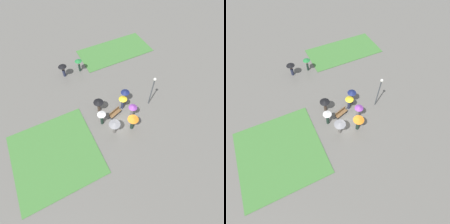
% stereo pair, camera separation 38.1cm
% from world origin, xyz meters
% --- Properties ---
extents(ground_plane, '(90.00, 90.00, 0.00)m').
position_xyz_m(ground_plane, '(0.00, 0.00, 0.00)').
color(ground_plane, '#66635E').
extents(lawn_patch_near, '(8.17, 8.31, 0.06)m').
position_xyz_m(lawn_patch_near, '(-7.96, -0.50, 0.03)').
color(lawn_patch_near, '#427A38').
rests_on(lawn_patch_near, ground_plane).
extents(lawn_patch_far, '(10.60, 5.28, 0.06)m').
position_xyz_m(lawn_patch_far, '(4.95, 11.24, 0.03)').
color(lawn_patch_far, '#427A38').
rests_on(lawn_patch_far, ground_plane).
extents(park_bench, '(1.59, 0.87, 0.90)m').
position_xyz_m(park_bench, '(-0.50, 0.93, 0.46)').
color(park_bench, brown).
rests_on(park_bench, ground_plane).
extents(lamp_post, '(0.32, 0.32, 4.19)m').
position_xyz_m(lamp_post, '(3.83, 0.55, 2.71)').
color(lamp_post, '#474C51').
rests_on(lamp_post, ground_plane).
extents(crowd_person_navy, '(1.00, 1.00, 1.99)m').
position_xyz_m(crowd_person_navy, '(1.39, 2.07, 1.46)').
color(crowd_person_navy, black).
rests_on(crowd_person_navy, ground_plane).
extents(crowd_person_grey, '(1.20, 1.20, 1.84)m').
position_xyz_m(crowd_person_grey, '(-1.56, -0.96, 1.39)').
color(crowd_person_grey, slate).
rests_on(crowd_person_grey, ground_plane).
extents(crowd_person_yellow, '(0.94, 0.94, 1.81)m').
position_xyz_m(crowd_person_yellow, '(0.76, 1.44, 1.24)').
color(crowd_person_yellow, '#282D47').
rests_on(crowd_person_yellow, ground_plane).
extents(crowd_person_black, '(1.11, 1.11, 1.73)m').
position_xyz_m(crowd_person_black, '(-1.83, 2.34, 1.28)').
color(crowd_person_black, '#47382D').
rests_on(crowd_person_black, ground_plane).
extents(crowd_person_white, '(0.91, 0.91, 1.98)m').
position_xyz_m(crowd_person_white, '(-2.26, 0.61, 1.37)').
color(crowd_person_white, '#1E3328').
rests_on(crowd_person_white, ground_plane).
extents(crowd_person_orange, '(1.14, 1.14, 1.94)m').
position_xyz_m(crowd_person_orange, '(0.34, -1.39, 1.37)').
color(crowd_person_orange, '#1E3328').
rests_on(crowd_person_orange, ground_plane).
extents(crowd_person_purple, '(0.93, 0.93, 1.95)m').
position_xyz_m(crowd_person_purple, '(1.09, -0.11, 1.29)').
color(crowd_person_purple, slate).
rests_on(crowd_person_purple, ground_plane).
extents(lone_walker_far_path, '(1.07, 1.07, 1.75)m').
position_xyz_m(lone_walker_far_path, '(-3.53, 9.66, 1.21)').
color(lone_walker_far_path, '#282D47').
rests_on(lone_walker_far_path, ground_plane).
extents(lone_walker_mid_plaza, '(0.94, 0.94, 1.81)m').
position_xyz_m(lone_walker_mid_plaza, '(-1.34, 9.64, 1.31)').
color(lone_walker_mid_plaza, '#1E3328').
rests_on(lone_walker_mid_plaza, ground_plane).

